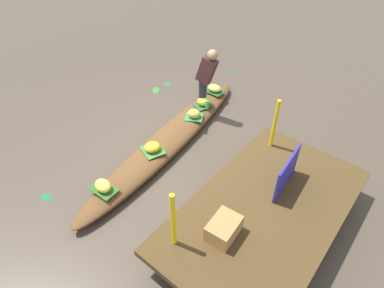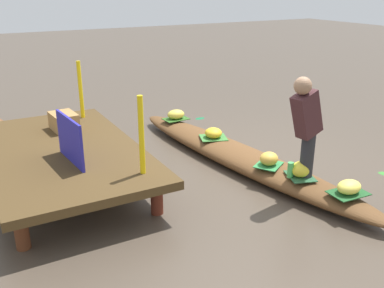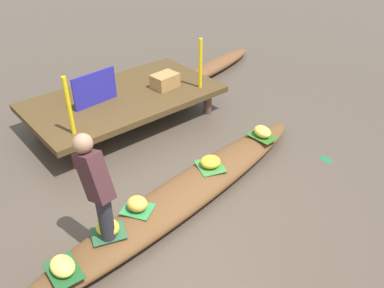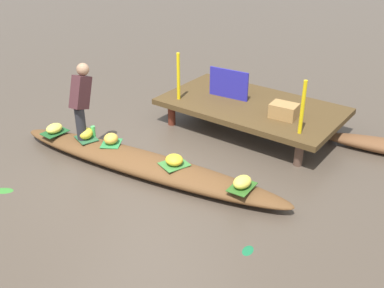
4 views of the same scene
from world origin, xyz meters
The scene contains 21 objects.
canal_water centered at (0.00, 0.00, 0.00)m, with size 40.00×40.00×0.00m, color #4B3F34.
dock_platform centered at (0.56, 2.32, 0.43)m, with size 3.20×1.80×0.49m.
vendor_boat centered at (0.00, 0.00, 0.13)m, with size 4.80×0.66×0.26m, color brown.
leaf_mat_0 centered at (0.53, 0.09, 0.26)m, with size 0.39×0.34×0.01m, color #397934.
banana_bunch_0 centered at (0.53, 0.09, 0.34)m, with size 0.28×0.26×0.15m, color gold.
leaf_mat_1 centered at (-1.16, -0.10, 0.26)m, with size 0.37×0.29×0.01m, color #285835.
banana_bunch_1 centered at (-1.16, -0.10, 0.36)m, with size 0.27×0.22×0.18m, color yellow.
leaf_mat_2 centered at (-0.70, 0.02, 0.26)m, with size 0.35×0.29×0.01m, color #2D8241.
banana_bunch_2 centered at (-0.70, 0.02, 0.35)m, with size 0.25×0.23×0.17m, color gold.
leaf_mat_3 centered at (1.65, 0.16, 0.26)m, with size 0.42×0.28×0.01m, color #2D5F1F.
banana_bunch_3 centered at (1.65, 0.16, 0.34)m, with size 0.30×0.22×0.16m, color #E9D54C.
leaf_mat_4 centered at (-1.76, -0.26, 0.26)m, with size 0.42×0.29×0.01m, color #1E5426.
banana_bunch_4 centered at (-1.76, -0.26, 0.34)m, with size 0.30×0.22×0.15m, color #F5E658.
vendor_person centered at (-1.20, -0.08, 0.96)m, with size 0.23×0.45×1.24m.
water_bottle centered at (-1.12, 0.02, 0.35)m, with size 0.07×0.07×0.19m, color #4ABB59.
market_banner centered at (0.06, 2.32, 0.76)m, with size 0.77×0.03×0.54m, color #28269E.
railing_post_west centered at (-0.64, 1.72, 0.93)m, with size 0.06×0.06×0.87m, color yellow.
railing_post_east centered at (1.76, 1.72, 0.93)m, with size 0.06×0.06×0.87m, color yellow.
produce_crate centered at (1.29, 2.11, 0.61)m, with size 0.44×0.32×0.24m, color #A57A44.
drifting_plant_0 centered at (-1.28, -1.62, 0.00)m, with size 0.29×0.16×0.01m, color #347F2D.
drifting_plant_2 centered at (2.23, -0.65, 0.00)m, with size 0.20×0.13×0.01m, color #18683B.
Camera 4 is at (4.17, -4.43, 3.65)m, focal length 42.38 mm.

